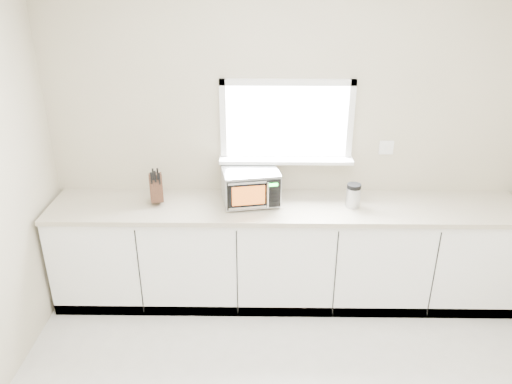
{
  "coord_description": "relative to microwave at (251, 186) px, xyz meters",
  "views": [
    {
      "loc": [
        -0.2,
        -2.01,
        2.75
      ],
      "look_at": [
        -0.25,
        1.55,
        1.1
      ],
      "focal_mm": 35.0,
      "sensor_mm": 36.0,
      "label": 1
    }
  ],
  "objects": [
    {
      "name": "back_wall",
      "position": [
        0.3,
        0.26,
        0.29
      ],
      "size": [
        4.0,
        0.17,
        2.7
      ],
      "color": "beige",
      "rests_on": "ground"
    },
    {
      "name": "cabinets",
      "position": [
        0.3,
        -0.04,
        -0.63
      ],
      "size": [
        3.92,
        0.6,
        0.88
      ],
      "primitive_type": "cube",
      "color": "white",
      "rests_on": "ground"
    },
    {
      "name": "countertop",
      "position": [
        0.3,
        -0.05,
        -0.17
      ],
      "size": [
        3.92,
        0.64,
        0.04
      ],
      "primitive_type": "cube",
      "color": "#B5AB95",
      "rests_on": "cabinets"
    },
    {
      "name": "microwave",
      "position": [
        0.0,
        0.0,
        0.0
      ],
      "size": [
        0.5,
        0.43,
        0.29
      ],
      "rotation": [
        0.0,
        0.0,
        0.19
      ],
      "color": "black",
      "rests_on": "countertop"
    },
    {
      "name": "knife_block",
      "position": [
        -0.78,
        -0.0,
        -0.01
      ],
      "size": [
        0.15,
        0.24,
        0.32
      ],
      "rotation": [
        0.0,
        0.0,
        0.22
      ],
      "color": "#4F301C",
      "rests_on": "countertop"
    },
    {
      "name": "cutting_board",
      "position": [
        -0.06,
        0.2,
        0.01
      ],
      "size": [
        0.31,
        0.08,
        0.31
      ],
      "primitive_type": "cylinder",
      "rotation": [
        1.4,
        0.0,
        0.0
      ],
      "color": "#935D38",
      "rests_on": "countertop"
    },
    {
      "name": "coffee_grinder",
      "position": [
        0.84,
        -0.06,
        -0.05
      ],
      "size": [
        0.15,
        0.15,
        0.2
      ],
      "rotation": [
        0.0,
        0.0,
        0.32
      ],
      "color": "#AFB2B6",
      "rests_on": "countertop"
    }
  ]
}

